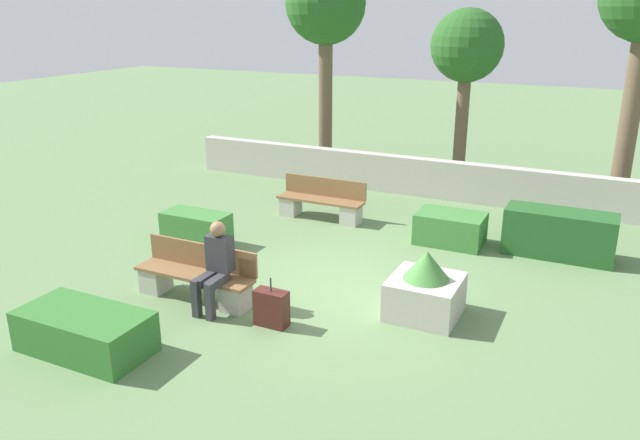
# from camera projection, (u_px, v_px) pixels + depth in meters

# --- Properties ---
(ground_plane) EXTENTS (60.00, 60.00, 0.00)m
(ground_plane) POSITION_uv_depth(u_px,v_px,m) (336.00, 286.00, 10.06)
(ground_plane) COLOR #607F51
(perimeter_wall) EXTENTS (12.83, 0.30, 0.90)m
(perimeter_wall) POSITION_uv_depth(u_px,v_px,m) (434.00, 179.00, 14.66)
(perimeter_wall) COLOR #B7B2A8
(perimeter_wall) RESTS_ON ground_plane
(bench_front) EXTENTS (1.96, 0.48, 0.84)m
(bench_front) POSITION_uv_depth(u_px,v_px,m) (196.00, 279.00, 9.54)
(bench_front) COLOR brown
(bench_front) RESTS_ON ground_plane
(bench_left_side) EXTENTS (1.88, 0.49, 0.84)m
(bench_left_side) POSITION_uv_depth(u_px,v_px,m) (321.00, 204.00, 13.20)
(bench_left_side) COLOR brown
(bench_left_side) RESTS_ON ground_plane
(person_seated_man) EXTENTS (0.38, 0.64, 1.34)m
(person_seated_man) POSITION_uv_depth(u_px,v_px,m) (215.00, 262.00, 9.09)
(person_seated_man) COLOR #333338
(person_seated_man) RESTS_ON ground_plane
(hedge_block_near_left) EXTENTS (1.74, 0.89, 0.55)m
(hedge_block_near_left) POSITION_uv_depth(u_px,v_px,m) (85.00, 331.00, 8.10)
(hedge_block_near_left) COLOR #33702D
(hedge_block_near_left) RESTS_ON ground_plane
(hedge_block_near_right) EXTENTS (1.25, 0.83, 0.59)m
(hedge_block_near_right) POSITION_uv_depth(u_px,v_px,m) (450.00, 228.00, 11.82)
(hedge_block_near_right) COLOR #3D7A38
(hedge_block_near_right) RESTS_ON ground_plane
(hedge_block_mid_left) EXTENTS (1.89, 0.71, 0.84)m
(hedge_block_mid_left) POSITION_uv_depth(u_px,v_px,m) (559.00, 234.00, 11.16)
(hedge_block_mid_left) COLOR #235623
(hedge_block_mid_left) RESTS_ON ground_plane
(hedge_block_mid_right) EXTENTS (1.27, 0.62, 0.62)m
(hedge_block_mid_right) POSITION_uv_depth(u_px,v_px,m) (196.00, 228.00, 11.78)
(hedge_block_mid_right) COLOR #3D7A38
(hedge_block_mid_right) RESTS_ON ground_plane
(planter_corner_left) EXTENTS (0.99, 0.99, 1.00)m
(planter_corner_left) POSITION_uv_depth(u_px,v_px,m) (425.00, 289.00, 9.00)
(planter_corner_left) COLOR #B7B2A8
(planter_corner_left) RESTS_ON ground_plane
(suitcase) EXTENTS (0.48, 0.23, 0.73)m
(suitcase) POSITION_uv_depth(u_px,v_px,m) (271.00, 308.00, 8.75)
(suitcase) COLOR #471E19
(suitcase) RESTS_ON ground_plane
(tree_leftmost) EXTENTS (2.10, 2.10, 5.42)m
(tree_leftmost) POSITION_uv_depth(u_px,v_px,m) (326.00, 9.00, 16.15)
(tree_leftmost) COLOR brown
(tree_leftmost) RESTS_ON ground_plane
(tree_center_left) EXTENTS (1.76, 1.76, 4.28)m
(tree_center_left) POSITION_uv_depth(u_px,v_px,m) (467.00, 50.00, 15.07)
(tree_center_left) COLOR brown
(tree_center_left) RESTS_ON ground_plane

